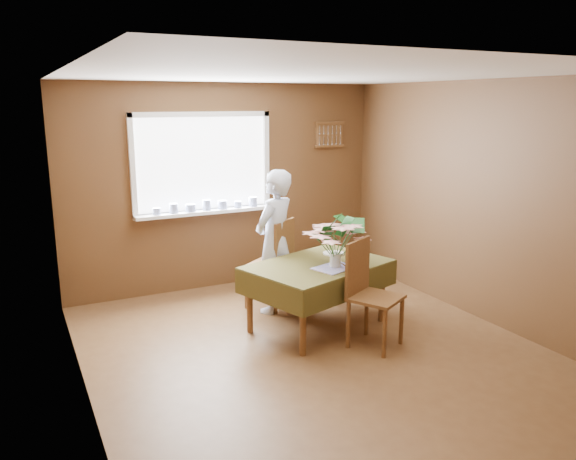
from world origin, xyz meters
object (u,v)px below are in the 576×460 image
seated_woman (275,242)px  flower_bouquet (336,236)px  chair_near (368,289)px  dining_table (318,271)px  chair_far (275,261)px

seated_woman → flower_bouquet: (0.28, -0.80, 0.20)m
chair_near → flower_bouquet: 0.60m
chair_near → seated_woman: (-0.40, 1.19, 0.24)m
chair_near → seated_woman: size_ratio=0.64×
chair_near → flower_bouquet: (-0.12, 0.40, 0.44)m
dining_table → chair_near: (0.21, -0.58, -0.05)m
seated_woman → flower_bouquet: size_ratio=2.82×
chair_far → chair_near: size_ratio=1.00×
chair_far → chair_near: bearing=69.3°
chair_near → chair_far: bearing=77.2°
chair_far → flower_bouquet: flower_bouquet is taller
seated_woman → dining_table: bearing=76.0°
dining_table → seated_woman: bearing=90.0°
chair_far → chair_near: 1.33m
dining_table → chair_near: size_ratio=1.60×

